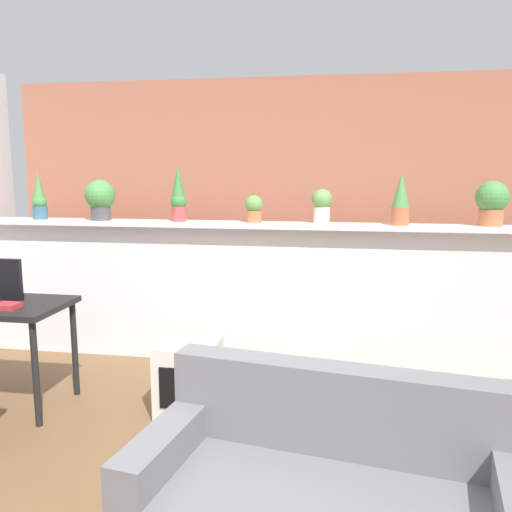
{
  "coord_description": "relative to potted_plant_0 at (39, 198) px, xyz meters",
  "views": [
    {
      "loc": [
        0.78,
        -2.34,
        1.65
      ],
      "look_at": [
        0.18,
        1.22,
        1.07
      ],
      "focal_mm": 36.71,
      "sensor_mm": 36.0,
      "label": 1
    }
  ],
  "objects": [
    {
      "name": "ground_plane",
      "position": [
        1.9,
        -1.95,
        -1.41
      ],
      "size": [
        12.0,
        12.0,
        0.0
      ],
      "primitive_type": "plane",
      "color": "brown"
    },
    {
      "name": "couch",
      "position": [
        2.64,
        -2.32,
        -1.13
      ],
      "size": [
        1.66,
        1.0,
        0.8
      ],
      "color": "slate",
      "rests_on": "ground"
    },
    {
      "name": "potted_plant_6",
      "position": [
        3.82,
        0.04,
        0.01
      ],
      "size": [
        0.25,
        0.25,
        0.35
      ],
      "color": "#C66B42",
      "rests_on": "plant_shelf"
    },
    {
      "name": "potted_plant_2",
      "position": [
        1.29,
        0.0,
        0.03
      ],
      "size": [
        0.14,
        0.14,
        0.47
      ],
      "color": "#B7474C",
      "rests_on": "plant_shelf"
    },
    {
      "name": "side_cube_shelf",
      "position": [
        1.66,
        -1.0,
        -1.16
      ],
      "size": [
        0.4,
        0.41,
        0.5
      ],
      "color": "silver",
      "rests_on": "ground"
    },
    {
      "name": "potted_plant_1",
      "position": [
        0.58,
        -0.01,
        0.01
      ],
      "size": [
        0.26,
        0.26,
        0.35
      ],
      "color": "#4C4C51",
      "rests_on": "plant_shelf"
    },
    {
      "name": "book_on_desk",
      "position": [
        0.49,
        -1.24,
        -0.64
      ],
      "size": [
        0.15,
        0.12,
        0.04
      ],
      "primitive_type": "cube",
      "color": "#B22D33",
      "rests_on": "desk"
    },
    {
      "name": "divider_wall",
      "position": [
        1.9,
        0.05,
        -0.82
      ],
      "size": [
        4.79,
        0.16,
        1.19
      ],
      "primitive_type": "cube",
      "color": "silver",
      "rests_on": "ground"
    },
    {
      "name": "potted_plant_3",
      "position": [
        1.94,
        0.0,
        -0.07
      ],
      "size": [
        0.15,
        0.15,
        0.23
      ],
      "color": "#C66B42",
      "rests_on": "plant_shelf"
    },
    {
      "name": "potted_plant_5",
      "position": [
        3.12,
        -0.02,
        0.02
      ],
      "size": [
        0.14,
        0.14,
        0.41
      ],
      "color": "#C66B42",
      "rests_on": "plant_shelf"
    },
    {
      "name": "plant_shelf",
      "position": [
        1.9,
        0.01,
        -0.21
      ],
      "size": [
        4.79,
        0.29,
        0.04
      ],
      "primitive_type": "cube",
      "color": "silver",
      "rests_on": "divider_wall"
    },
    {
      "name": "potted_plant_0",
      "position": [
        0.0,
        0.0,
        0.0
      ],
      "size": [
        0.13,
        0.13,
        0.42
      ],
      "color": "#386B84",
      "rests_on": "plant_shelf"
    },
    {
      "name": "potted_plant_4",
      "position": [
        2.5,
        0.04,
        -0.03
      ],
      "size": [
        0.17,
        0.17,
        0.28
      ],
      "color": "silver",
      "rests_on": "plant_shelf"
    },
    {
      "name": "brick_wall_behind",
      "position": [
        1.9,
        0.65,
        -0.16
      ],
      "size": [
        4.79,
        0.1,
        2.5
      ],
      "primitive_type": "cube",
      "color": "#AD664C",
      "rests_on": "ground"
    }
  ]
}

